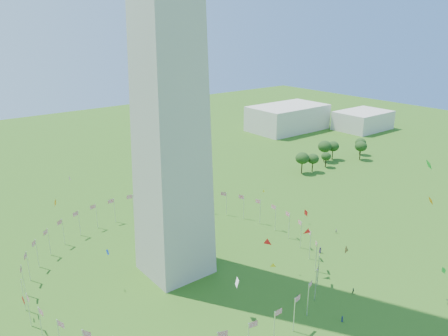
{
  "coord_description": "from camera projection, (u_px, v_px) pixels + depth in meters",
  "views": [
    {
      "loc": [
        -57.37,
        -44.95,
        67.96
      ],
      "look_at": [
        5.85,
        35.0,
        33.64
      ],
      "focal_mm": 35.0,
      "sensor_mm": 36.0,
      "label": 1
    }
  ],
  "objects": [
    {
      "name": "tree_line_east",
      "position": [
        331.0,
        154.0,
        218.11
      ],
      "size": [
        53.21,
        15.96,
        10.7
      ],
      "color": "#244C19",
      "rests_on": "ground"
    },
    {
      "name": "flag_ring",
      "position": [
        175.0,
        255.0,
        124.56
      ],
      "size": [
        80.24,
        80.24,
        9.0
      ],
      "color": "silver",
      "rests_on": "ground"
    },
    {
      "name": "kites_aloft",
      "position": [
        277.0,
        235.0,
        106.69
      ],
      "size": [
        89.11,
        72.11,
        37.97
      ],
      "color": "red",
      "rests_on": "ground"
    },
    {
      "name": "gov_building_east_b",
      "position": [
        363.0,
        120.0,
        287.8
      ],
      "size": [
        35.0,
        25.0,
        12.0
      ],
      "primitive_type": "cube",
      "color": "beige",
      "rests_on": "ground"
    },
    {
      "name": "gov_building_east_a",
      "position": [
        288.0,
        118.0,
        285.95
      ],
      "size": [
        50.0,
        30.0,
        16.0
      ],
      "primitive_type": "cube",
      "color": "beige",
      "rests_on": "ground"
    }
  ]
}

